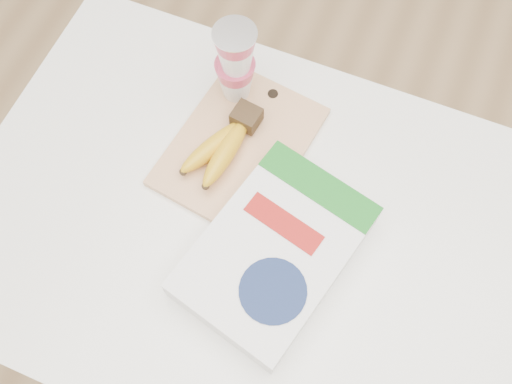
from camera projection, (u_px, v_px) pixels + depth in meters
room at (281, 36)px, 0.50m from camera, size 4.00×4.00×4.00m
table at (265, 289)px, 1.37m from camera, size 1.10×0.73×0.82m
cutting_board at (239, 146)px, 1.05m from camera, size 0.26×0.33×0.02m
bananas at (224, 144)px, 1.02m from camera, size 0.11×0.19×0.05m
yogurt_stack at (235, 62)px, 1.00m from camera, size 0.08×0.08×0.18m
cereal_box at (275, 252)px, 0.94m from camera, size 0.28×0.36×0.07m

